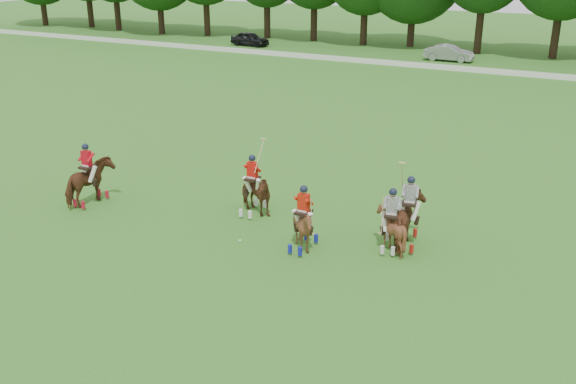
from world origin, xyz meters
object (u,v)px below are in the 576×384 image
at_px(car_left, 250,39).
at_px(polo_stripe_b, 391,228).
at_px(car_mid, 449,53).
at_px(polo_ball, 240,241).
at_px(polo_red_a, 89,182).
at_px(polo_red_c, 303,227).
at_px(polo_red_b, 253,193).
at_px(polo_stripe_a, 408,221).

relative_size(car_left, polo_stripe_b, 1.86).
xyz_separation_m(car_left, polo_stripe_b, (27.85, -38.27, 0.08)).
relative_size(car_mid, polo_ball, 46.80).
relative_size(polo_red_a, polo_red_c, 1.08).
relative_size(car_left, polo_red_b, 1.41).
bearing_deg(polo_red_a, polo_stripe_a, 9.39).
xyz_separation_m(polo_red_c, polo_ball, (-2.18, -0.47, -0.77)).
height_order(polo_stripe_a, polo_ball, polo_stripe_a).
height_order(car_mid, polo_red_a, polo_red_a).
bearing_deg(polo_stripe_a, polo_red_b, 179.66).
distance_m(polo_red_b, polo_red_c, 3.56).
xyz_separation_m(car_mid, polo_stripe_b, (7.62, -38.27, 0.07)).
bearing_deg(polo_red_a, car_mid, 84.10).
distance_m(polo_red_c, polo_stripe_a, 3.51).
height_order(car_left, polo_ball, car_left).
distance_m(car_mid, polo_red_b, 37.75).
height_order(polo_stripe_b, polo_ball, polo_stripe_b).
relative_size(polo_red_b, polo_stripe_a, 0.95).
bearing_deg(polo_red_c, polo_stripe_a, 31.83).
height_order(car_mid, polo_ball, car_mid).
distance_m(polo_red_a, polo_red_b, 6.47).
bearing_deg(polo_red_b, car_mid, 93.09).
bearing_deg(polo_stripe_b, car_mid, 101.26).
xyz_separation_m(polo_red_b, polo_stripe_b, (5.58, -0.58, -0.07)).
bearing_deg(polo_stripe_a, polo_ball, -155.83).
relative_size(polo_red_a, polo_stripe_b, 1.13).
distance_m(car_left, polo_red_c, 46.96).
bearing_deg(car_left, polo_red_a, -153.08).
bearing_deg(polo_stripe_b, polo_red_a, -172.88).
xyz_separation_m(polo_stripe_b, polo_ball, (-4.74, -1.77, -0.72)).
height_order(polo_red_a, polo_ball, polo_red_a).
bearing_deg(polo_ball, polo_stripe_b, 20.51).
distance_m(car_left, polo_ball, 46.24).
height_order(car_left, car_mid, car_mid).
bearing_deg(polo_ball, polo_stripe_a, 24.17).
bearing_deg(polo_ball, car_left, 119.98).
bearing_deg(polo_red_c, polo_red_a, -179.01).
xyz_separation_m(polo_stripe_a, polo_ball, (-5.16, -2.32, -0.87)).
distance_m(polo_red_a, polo_ball, 7.04).
bearing_deg(polo_stripe_a, polo_red_a, -170.61).
height_order(polo_stripe_a, polo_stripe_b, polo_stripe_a).
bearing_deg(car_mid, polo_red_a, 173.36).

